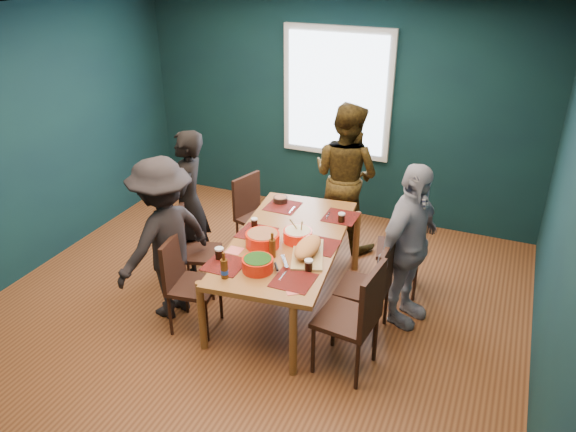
# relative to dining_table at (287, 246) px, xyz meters

# --- Properties ---
(room) EXTENTS (5.01, 5.01, 2.71)m
(room) POSITION_rel_dining_table_xyz_m (-0.27, -0.03, 0.71)
(room) COLOR brown
(room) RESTS_ON ground
(dining_table) EXTENTS (1.17, 2.01, 0.73)m
(dining_table) POSITION_rel_dining_table_xyz_m (0.00, 0.00, 0.00)
(dining_table) COLOR brown
(dining_table) RESTS_ON floor
(chair_left_far) EXTENTS (0.51, 0.51, 0.90)m
(chair_left_far) POSITION_rel_dining_table_xyz_m (-0.75, 0.81, -0.13)
(chair_left_far) COLOR black
(chair_left_far) RESTS_ON floor
(chair_left_mid) EXTENTS (0.49, 0.49, 0.88)m
(chair_left_mid) POSITION_rel_dining_table_xyz_m (-1.00, -0.13, -0.15)
(chair_left_mid) COLOR black
(chair_left_mid) RESTS_ON floor
(chair_left_near) EXTENTS (0.46, 0.46, 0.90)m
(chair_left_near) POSITION_rel_dining_table_xyz_m (-0.72, -0.65, -0.13)
(chair_left_near) COLOR black
(chair_left_near) RESTS_ON floor
(chair_right_far) EXTENTS (0.50, 0.50, 0.94)m
(chair_right_far) POSITION_rel_dining_table_xyz_m (0.99, 0.70, -0.11)
(chair_right_far) COLOR black
(chair_right_far) RESTS_ON floor
(chair_right_mid) EXTENTS (0.43, 0.43, 0.93)m
(chair_right_mid) POSITION_rel_dining_table_xyz_m (0.86, -0.12, -0.12)
(chair_right_mid) COLOR black
(chair_right_mid) RESTS_ON floor
(chair_right_near) EXTENTS (0.50, 0.50, 1.00)m
(chair_right_near) POSITION_rel_dining_table_xyz_m (0.87, -0.64, -0.08)
(chair_right_near) COLOR black
(chair_right_near) RESTS_ON floor
(person_far_left) EXTENTS (0.52, 0.65, 1.56)m
(person_far_left) POSITION_rel_dining_table_xyz_m (-1.18, 0.20, 0.12)
(person_far_left) COLOR black
(person_far_left) RESTS_ON floor
(person_back) EXTENTS (0.97, 0.85, 1.68)m
(person_back) POSITION_rel_dining_table_xyz_m (0.12, 1.39, 0.18)
(person_back) COLOR black
(person_back) RESTS_ON floor
(person_right) EXTENTS (0.65, 0.98, 1.55)m
(person_right) POSITION_rel_dining_table_xyz_m (1.08, 0.21, 0.12)
(person_right) COLOR white
(person_right) RESTS_ON floor
(person_near_left) EXTENTS (0.85, 1.13, 1.56)m
(person_near_left) POSITION_rel_dining_table_xyz_m (-0.99, -0.52, 0.12)
(person_near_left) COLOR black
(person_near_left) RESTS_ON floor
(bowl_salad) EXTENTS (0.31, 0.31, 0.13)m
(bowl_salad) POSITION_rel_dining_table_xyz_m (-0.16, -0.20, 0.14)
(bowl_salad) COLOR red
(bowl_salad) RESTS_ON dining_table
(bowl_dumpling) EXTENTS (0.27, 0.27, 0.25)m
(bowl_dumpling) POSITION_rel_dining_table_xyz_m (0.10, 0.01, 0.13)
(bowl_dumpling) COLOR red
(bowl_dumpling) RESTS_ON dining_table
(bowl_herbs) EXTENTS (0.27, 0.27, 0.12)m
(bowl_herbs) POSITION_rel_dining_table_xyz_m (-0.02, -0.59, 0.13)
(bowl_herbs) COLOR red
(bowl_herbs) RESTS_ON dining_table
(cutting_board) EXTENTS (0.42, 0.68, 0.15)m
(cutting_board) POSITION_rel_dining_table_xyz_m (0.28, -0.20, 0.14)
(cutting_board) COLOR tan
(cutting_board) RESTS_ON dining_table
(small_bowl) EXTENTS (0.15, 0.15, 0.06)m
(small_bowl) POSITION_rel_dining_table_xyz_m (-0.38, 0.71, 0.10)
(small_bowl) COLOR black
(small_bowl) RESTS_ON dining_table
(beer_bottle_a) EXTENTS (0.06, 0.06, 0.23)m
(beer_bottle_a) POSITION_rel_dining_table_xyz_m (-0.22, -0.80, 0.15)
(beer_bottle_a) COLOR #4B290D
(beer_bottle_a) RESTS_ON dining_table
(beer_bottle_b) EXTENTS (0.06, 0.06, 0.23)m
(beer_bottle_b) POSITION_rel_dining_table_xyz_m (0.00, -0.34, 0.16)
(beer_bottle_b) COLOR #4B290D
(beer_bottle_b) RESTS_ON dining_table
(cola_glass_a) EXTENTS (0.08, 0.08, 0.11)m
(cola_glass_a) POSITION_rel_dining_table_xyz_m (-0.40, -0.55, 0.13)
(cola_glass_a) COLOR black
(cola_glass_a) RESTS_ON dining_table
(cola_glass_b) EXTENTS (0.07, 0.07, 0.10)m
(cola_glass_b) POSITION_rel_dining_table_xyz_m (0.37, -0.43, 0.12)
(cola_glass_b) COLOR black
(cola_glass_b) RESTS_ON dining_table
(cola_glass_c) EXTENTS (0.07, 0.07, 0.10)m
(cola_glass_c) POSITION_rel_dining_table_xyz_m (0.35, 0.52, 0.12)
(cola_glass_c) COLOR black
(cola_glass_c) RESTS_ON dining_table
(cola_glass_d) EXTENTS (0.07, 0.07, 0.09)m
(cola_glass_d) POSITION_rel_dining_table_xyz_m (-0.39, 0.10, 0.12)
(cola_glass_d) COLOR black
(cola_glass_d) RESTS_ON dining_table
(napkin_a) EXTENTS (0.18, 0.18, 0.00)m
(napkin_a) POSITION_rel_dining_table_xyz_m (0.39, 0.04, 0.07)
(napkin_a) COLOR #EC6963
(napkin_a) RESTS_ON dining_table
(napkin_b) EXTENTS (0.14, 0.14, 0.00)m
(napkin_b) POSITION_rel_dining_table_xyz_m (-0.35, -0.38, 0.07)
(napkin_b) COLOR #EC6963
(napkin_b) RESTS_ON dining_table
(napkin_c) EXTENTS (0.22, 0.22, 0.00)m
(napkin_c) POSITION_rel_dining_table_xyz_m (0.37, -0.73, 0.07)
(napkin_c) COLOR #EC6963
(napkin_c) RESTS_ON dining_table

